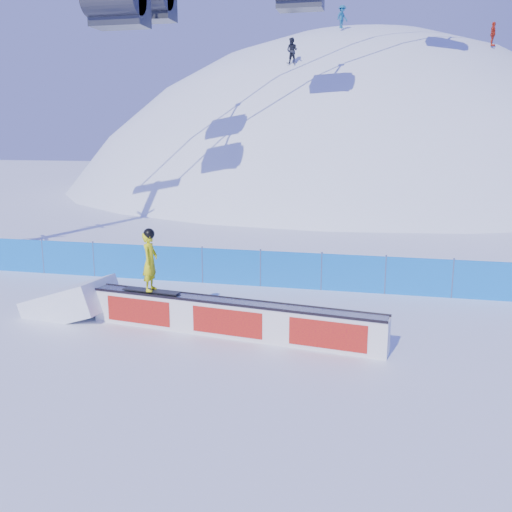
# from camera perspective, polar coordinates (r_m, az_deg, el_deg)

# --- Properties ---
(ground) EXTENTS (160.00, 160.00, 0.00)m
(ground) POSITION_cam_1_polar(r_m,az_deg,el_deg) (14.42, 0.43, -7.88)
(ground) COLOR white
(ground) RESTS_ON ground
(snow_hill) EXTENTS (64.00, 64.00, 64.00)m
(snow_hill) POSITION_cam_1_polar(r_m,az_deg,el_deg) (59.88, 9.37, -10.48)
(snow_hill) COLOR white
(snow_hill) RESTS_ON ground
(safety_fence) EXTENTS (22.05, 0.05, 1.30)m
(safety_fence) POSITION_cam_1_polar(r_m,az_deg,el_deg) (18.48, 3.48, -1.42)
(safety_fence) COLOR blue
(safety_fence) RESTS_ON ground
(rail_box) EXTENTS (7.72, 1.57, 0.93)m
(rail_box) POSITION_cam_1_polar(r_m,az_deg,el_deg) (14.21, -2.52, -6.25)
(rail_box) COLOR white
(rail_box) RESTS_ON ground
(snow_ramp) EXTENTS (2.63, 1.84, 1.52)m
(snow_ramp) POSITION_cam_1_polar(r_m,az_deg,el_deg) (16.77, -17.90, -5.58)
(snow_ramp) COLOR white
(snow_ramp) RESTS_ON ground
(snowboarder) EXTENTS (1.61, 0.57, 1.66)m
(snowboarder) POSITION_cam_1_polar(r_m,az_deg,el_deg) (14.87, -10.55, -0.47)
(snowboarder) COLOR black
(snowboarder) RESTS_ON rail_box
(distant_skiers) EXTENTS (17.61, 8.25, 7.68)m
(distant_skiers) POSITION_cam_1_polar(r_m,az_deg,el_deg) (43.45, 14.44, 19.99)
(distant_skiers) COLOR black
(distant_skiers) RESTS_ON ground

